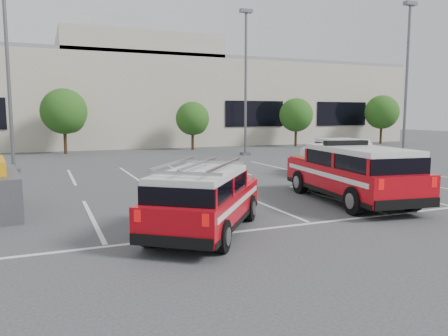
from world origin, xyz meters
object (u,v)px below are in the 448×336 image
Objects in this scene: convention_building at (114,96)px; tree_mid_right at (193,120)px; tree_right at (297,116)px; white_pickup at (346,163)px; fire_chief_suv at (352,177)px; tree_far_right at (382,113)px; ladder_suv at (204,205)px; light_pole_mid at (246,83)px; light_pole_right at (407,80)px; light_pole_left at (8,69)px; tree_mid_left at (65,113)px.

convention_building reaches higher than tree_mid_right.
white_pickup is at bearing -115.57° from tree_right.
white_pickup is at bearing 61.34° from fire_chief_suv.
tree_far_right reaches higher than tree_right.
tree_right reaches higher than ladder_suv.
white_pickup is (-0.66, -12.24, -4.47)m from light_pole_mid.
convention_building is 12.38× the size of tree_far_right.
tree_right is (14.91, -9.82, -1.95)m from convention_building.
light_pole_right is at bearing -47.83° from tree_mid_right.
light_pole_mid is 10.82m from light_pole_right.
light_pole_right is 23.25m from ladder_suv.
convention_building is at bearing 109.82° from white_pickup.
light_pole_right is at bearing 40.30° from white_pickup.
light_pole_mid is at bearing -143.23° from tree_right.
convention_building is 34.87m from ladder_suv.
light_pole_mid is at bearing 14.93° from light_pole_left.
tree_right is 0.93× the size of ladder_suv.
convention_building is at bearing 116.57° from tree_mid_right.
tree_mid_left is 30.00m from tree_far_right.
tree_right is 0.43× the size of light_pole_right.
light_pole_right is (0.91, -12.05, 2.41)m from tree_right.
fire_chief_suv is at bearing -117.93° from tree_right.
light_pole_left is at bearing 146.17° from ladder_suv.
tree_right is (10.00, 0.00, 0.27)m from tree_mid_right.
tree_far_right is 15.24m from light_pole_right.
tree_mid_left is at bearing 180.00° from tree_mid_right.
tree_right reaches higher than fire_chief_suv.
white_pickup is (3.40, 4.63, -0.12)m from fire_chief_suv.
tree_right is 30.67m from ladder_suv.
white_pickup is 11.33m from ladder_suv.
tree_far_right reaches higher than tree_mid_right.
convention_building reaches higher than light_pole_mid.
white_pickup is (1.25, -18.28, -1.79)m from tree_mid_right.
ladder_suv reaches higher than white_pickup.
tree_far_right is 0.47× the size of light_pole_left.
convention_building reaches higher than fire_chief_suv.
tree_far_right is at bearing 16.89° from light_pole_left.
convention_building reaches higher than light_pole_right.
white_pickup is at bearing -93.07° from light_pole_mid.
light_pole_left and light_pole_right have the same top height.
light_pole_mid is 2.16× the size of ladder_suv.
light_pole_left is 1.00× the size of light_pole_right.
light_pole_mid is (-8.09, -6.05, 2.41)m from tree_right.
light_pole_mid reaches higher than fire_chief_suv.
ladder_suv is (-9.35, -6.40, 0.01)m from white_pickup.
tree_mid_right is at bearing 107.52° from light_pole_mid.
fire_chief_suv is at bearing -95.35° from tree_mid_right.
light_pole_right is at bearing 70.94° from ladder_suv.
ladder_suv is (-3.19, -34.50, -4.00)m from convention_building.
tree_far_right is 19.19m from light_pole_mid.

